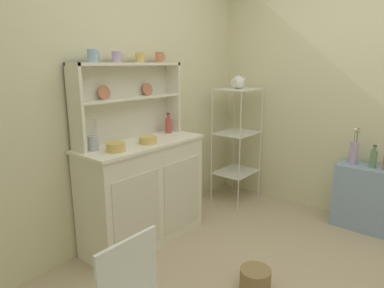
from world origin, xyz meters
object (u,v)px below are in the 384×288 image
(bowl_mixing_large, at_px, (116,147))
(utensil_jar, at_px, (93,143))
(cup_sky_0, at_px, (93,56))
(porcelain_teapot, at_px, (238,82))
(side_shelf_blue, at_px, (362,197))
(hutch_shelf_unit, at_px, (127,95))
(flower_vase, at_px, (354,151))
(jam_bottle, at_px, (169,125))
(oil_bottle, at_px, (373,158))
(bakers_rack, at_px, (237,131))
(floor_basket, at_px, (255,279))
(hutch_cabinet, at_px, (144,191))

(bowl_mixing_large, relative_size, utensil_jar, 0.59)
(cup_sky_0, distance_m, porcelain_teapot, 1.66)
(cup_sky_0, bearing_deg, side_shelf_blue, -40.25)
(hutch_shelf_unit, bearing_deg, flower_vase, -44.66)
(jam_bottle, relative_size, flower_vase, 0.52)
(porcelain_teapot, relative_size, oil_bottle, 1.09)
(bowl_mixing_large, bearing_deg, side_shelf_blue, -36.62)
(bakers_rack, bearing_deg, utensil_jar, 173.47)
(porcelain_teapot, bearing_deg, jam_bottle, 166.96)
(floor_basket, distance_m, utensil_jar, 1.52)
(side_shelf_blue, height_order, bowl_mixing_large, bowl_mixing_large)
(hutch_shelf_unit, distance_m, oil_bottle, 2.26)
(bowl_mixing_large, distance_m, flower_vase, 2.17)
(floor_basket, height_order, cup_sky_0, cup_sky_0)
(floor_basket, height_order, bowl_mixing_large, bowl_mixing_large)
(bowl_mixing_large, xyz_separation_m, jam_bottle, (0.74, 0.16, 0.04))
(hutch_shelf_unit, xyz_separation_m, oil_bottle, (1.47, -1.62, -0.58))
(jam_bottle, xyz_separation_m, flower_vase, (1.05, -1.37, -0.23))
(bowl_mixing_large, bearing_deg, flower_vase, -34.08)
(hutch_shelf_unit, relative_size, jam_bottle, 5.54)
(hutch_shelf_unit, height_order, floor_basket, hutch_shelf_unit)
(hutch_cabinet, relative_size, floor_basket, 5.21)
(jam_bottle, relative_size, utensil_jar, 0.78)
(utensil_jar, bearing_deg, oil_bottle, -39.18)
(flower_vase, bearing_deg, side_shelf_blue, -89.97)
(hutch_shelf_unit, relative_size, floor_basket, 4.87)
(bakers_rack, relative_size, bowl_mixing_large, 8.92)
(jam_bottle, height_order, utensil_jar, utensil_jar)
(bowl_mixing_large, height_order, utensil_jar, utensil_jar)
(hutch_shelf_unit, distance_m, bowl_mixing_large, 0.53)
(bakers_rack, distance_m, porcelain_teapot, 0.53)
(hutch_cabinet, height_order, flower_vase, flower_vase)
(hutch_shelf_unit, relative_size, utensil_jar, 4.33)
(hutch_cabinet, relative_size, cup_sky_0, 12.02)
(bowl_mixing_large, relative_size, flower_vase, 0.39)
(jam_bottle, relative_size, porcelain_teapot, 0.83)
(bakers_rack, xyz_separation_m, jam_bottle, (-0.88, 0.20, 0.17))
(bakers_rack, xyz_separation_m, flower_vase, (0.18, -1.17, -0.06))
(utensil_jar, bearing_deg, jam_bottle, 0.57)
(flower_vase, bearing_deg, bowl_mixing_large, 145.92)
(oil_bottle, bearing_deg, porcelain_teapot, 97.53)
(bowl_mixing_large, bearing_deg, porcelain_teapot, -1.55)
(cup_sky_0, relative_size, utensil_jar, 0.39)
(bowl_mixing_large, xyz_separation_m, flower_vase, (1.79, -1.21, -0.19))
(side_shelf_blue, distance_m, utensil_jar, 2.48)
(hutch_cabinet, height_order, oil_bottle, hutch_cabinet)
(bakers_rack, distance_m, side_shelf_blue, 1.39)
(bakers_rack, distance_m, jam_bottle, 0.92)
(cup_sky_0, bearing_deg, porcelain_teapot, -8.36)
(side_shelf_blue, relative_size, floor_basket, 2.82)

